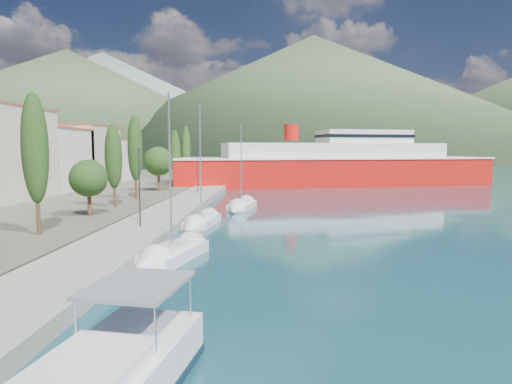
{
  "coord_description": "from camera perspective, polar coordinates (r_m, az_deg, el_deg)",
  "views": [
    {
      "loc": [
        1.26,
        -18.7,
        6.75
      ],
      "look_at": [
        0.0,
        14.0,
        3.5
      ],
      "focal_mm": 30.0,
      "sensor_mm": 36.0,
      "label": 1
    }
  ],
  "objects": [
    {
      "name": "town_buildings",
      "position": [
        64.81,
        -28.74,
        3.93
      ],
      "size": [
        9.2,
        69.2,
        11.3
      ],
      "color": "beige",
      "rests_on": "land_strip"
    },
    {
      "name": "lamp_posts",
      "position": [
        34.91,
        -14.9,
        1.1
      ],
      "size": [
        0.15,
        49.43,
        6.06
      ],
      "color": "#2D2D33",
      "rests_on": "quay"
    },
    {
      "name": "hills_far",
      "position": [
        655.87,
        14.59,
        11.67
      ],
      "size": [
        1480.0,
        900.0,
        180.0
      ],
      "color": "slate",
      "rests_on": "ground"
    },
    {
      "name": "sailboat_mid",
      "position": [
        37.15,
        -7.97,
        -4.41
      ],
      "size": [
        2.94,
        8.17,
        11.51
      ],
      "color": "silver",
      "rests_on": "ground"
    },
    {
      "name": "sailboat_near",
      "position": [
        25.68,
        -12.73,
        -9.01
      ],
      "size": [
        4.08,
        8.0,
        11.03
      ],
      "color": "silver",
      "rests_on": "ground"
    },
    {
      "name": "quay",
      "position": [
        46.3,
        -10.62,
        -2.31
      ],
      "size": [
        5.0,
        88.0,
        0.8
      ],
      "primitive_type": "cube",
      "color": "gray",
      "rests_on": "ground"
    },
    {
      "name": "tree_row",
      "position": [
        54.26,
        -15.73,
        4.52
      ],
      "size": [
        4.25,
        64.19,
        10.59
      ],
      "color": "#47301E",
      "rests_on": "land_strip"
    },
    {
      "name": "hills_near",
      "position": [
        405.22,
        16.35,
        11.45
      ],
      "size": [
        1010.0,
        520.0,
        115.0
      ],
      "color": "#3E5432",
      "rests_on": "ground"
    },
    {
      "name": "ground",
      "position": [
        138.87,
        1.69,
        2.88
      ],
      "size": [
        1400.0,
        1400.0,
        0.0
      ],
      "primitive_type": "plane",
      "color": "#17424D"
    },
    {
      "name": "sailboat_far",
      "position": [
        47.48,
        -2.37,
        -2.15
      ],
      "size": [
        3.5,
        7.46,
        10.54
      ],
      "color": "silver",
      "rests_on": "ground"
    },
    {
      "name": "ferry",
      "position": [
        82.64,
        10.36,
        3.42
      ],
      "size": [
        61.49,
        27.16,
        11.96
      ],
      "color": "red",
      "rests_on": "ground"
    }
  ]
}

